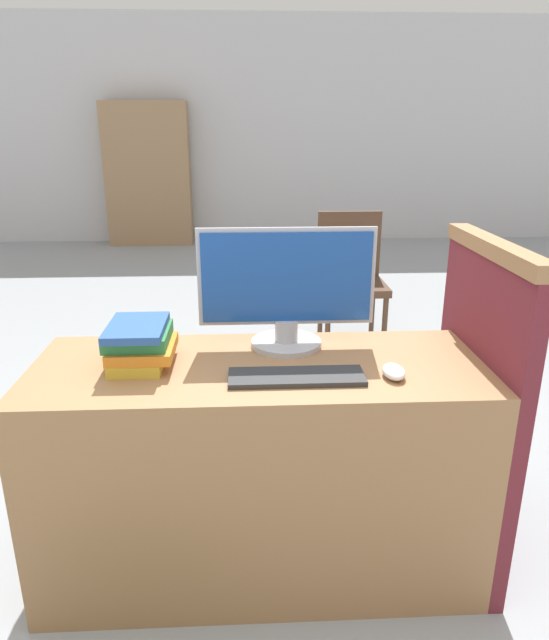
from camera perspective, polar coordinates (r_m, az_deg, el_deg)
ground_plane at (r=2.03m, az=-1.18°, el=-28.08°), size 20.00×20.00×0.00m
wall_back at (r=7.77m, az=-2.82°, el=18.27°), size 12.00×0.06×2.80m
desk at (r=2.00m, az=-1.52°, el=-14.55°), size 1.44×0.57×0.76m
carrel_divider at (r=2.09m, az=19.50°, el=-7.83°), size 0.07×0.67×1.14m
monitor at (r=1.90m, az=1.22°, el=3.09°), size 0.59×0.24×0.41m
keyboard at (r=1.71m, az=2.21°, el=-5.71°), size 0.41×0.13×0.02m
mouse at (r=1.76m, az=11.83°, el=-5.07°), size 0.07×0.11×0.04m
book_stack at (r=1.84m, az=-13.35°, el=-2.29°), size 0.21×0.25×0.14m
far_chair at (r=3.99m, az=7.65°, el=4.74°), size 0.44×0.44×0.92m
bookshelf_far at (r=7.66m, az=-12.51°, el=13.99°), size 1.06×0.32×1.77m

